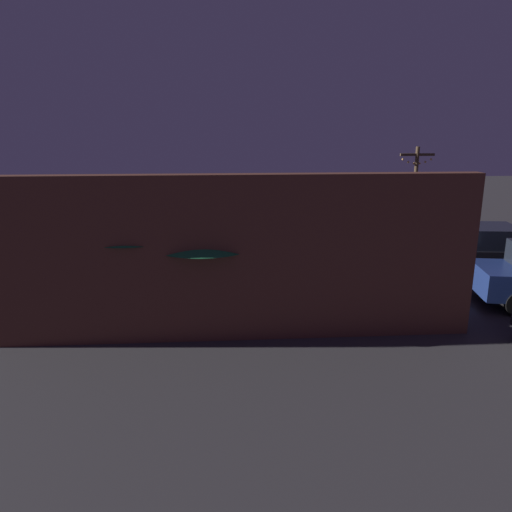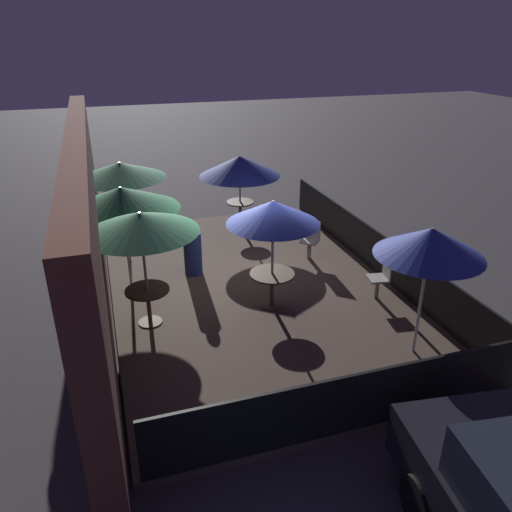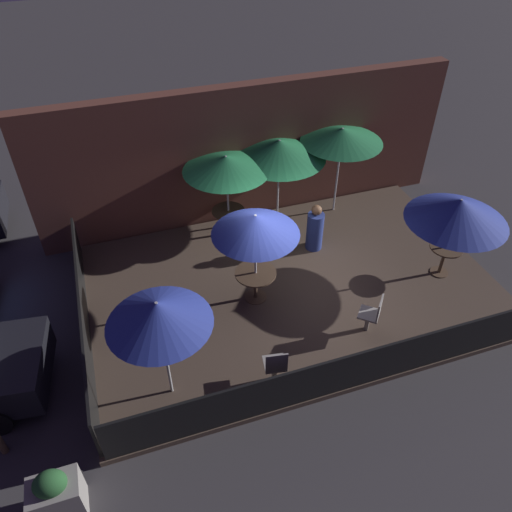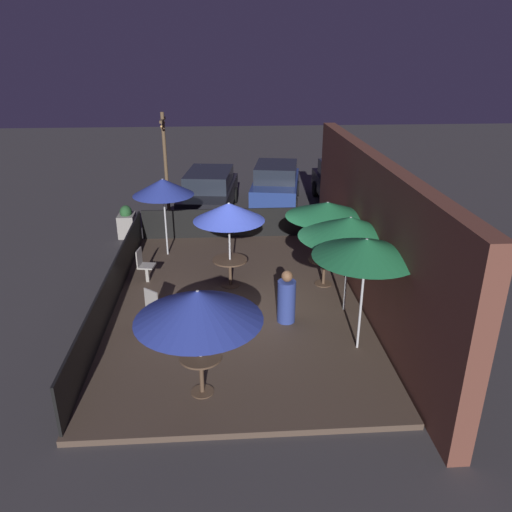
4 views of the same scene
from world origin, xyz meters
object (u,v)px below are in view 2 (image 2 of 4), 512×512
Objects in this scene: patio_umbrella_4 at (121,198)px; patio_chair_1 at (311,238)px; dining_table_2 at (240,207)px; dining_table_1 at (148,296)px; patio_umbrella_0 at (273,212)px; patio_umbrella_2 at (240,166)px; patio_umbrella_5 at (430,242)px; patio_umbrella_1 at (140,222)px; patio_chair_0 at (381,276)px; patio_umbrella_3 at (120,170)px; patron_0 at (193,251)px; dining_table_0 at (272,280)px.

patio_umbrella_4 is 4.59m from patio_chair_1.
dining_table_1 is at bearing 144.62° from dining_table_2.
patio_umbrella_0 is 4.37m from patio_umbrella_2.
patio_umbrella_0 is 2.44× the size of patio_chair_1.
patio_umbrella_4 is at bearing 50.24° from patio_umbrella_5.
dining_table_2 is at bearing 0.00° from patio_umbrella_2.
patio_umbrella_1 is 1.02× the size of patio_umbrella_2.
patio_umbrella_4 is at bearing 9.06° from patio_umbrella_1.
patio_umbrella_1 reaches higher than patio_chair_1.
patio_umbrella_4 reaches higher than dining_table_1.
dining_table_2 is at bearing -115.19° from patio_chair_1.
patio_chair_0 is (-4.69, -1.64, -1.27)m from patio_umbrella_2.
patio_umbrella_3 reaches higher than patio_umbrella_0.
patron_0 is (-2.41, 1.80, -1.21)m from patio_umbrella_2.
dining_table_2 is 0.84× the size of patio_chair_1.
patio_umbrella_0 reaches higher than patio_umbrella_2.
patio_umbrella_3 is 3.12× the size of dining_table_2.
patio_umbrella_3 reaches higher than patio_umbrella_4.
patio_umbrella_0 reaches higher than dining_table_2.
patio_umbrella_0 is 2.88m from patio_umbrella_5.
patio_chair_0 is (-0.47, -4.65, -1.54)m from patio_umbrella_1.
patio_umbrella_5 reaches higher than patron_0.
patio_chair_0 is 1.00× the size of patio_chair_1.
patio_umbrella_2 is 2.40× the size of patio_chair_1.
patio_umbrella_5 is 2.99× the size of dining_table_2.
patio_umbrella_2 is (4.23, -3.00, -0.27)m from patio_umbrella_1.
patio_umbrella_0 is 2.70× the size of dining_table_1.
patio_umbrella_0 is 0.97× the size of patio_umbrella_5.
patio_umbrella_0 is 2.42m from patio_umbrella_1.
patio_umbrella_0 is 2.45× the size of patio_chair_0.
patio_chair_1 is (0.43, -4.29, -1.56)m from patio_umbrella_4.
patio_umbrella_1 is 2.64m from patron_0.
patio_chair_1 is at bearing -156.07° from dining_table_2.
dining_table_2 is (0.00, 0.00, -1.16)m from patio_umbrella_2.
dining_table_1 is (-2.99, -0.13, -1.64)m from patio_umbrella_3.
patron_0 is (2.29, 3.44, 0.06)m from patio_chair_0.
patio_umbrella_3 is at bearing 2.46° from patio_umbrella_1.
dining_table_1 is 2.18m from patron_0.
patio_chair_1 is at bearing -40.87° from dining_table_0.
patio_umbrella_2 is 4.31m from patio_umbrella_4.
patio_umbrella_1 is 2.82m from dining_table_0.
patio_umbrella_5 is at bearing 43.19° from patio_chair_1.
patio_chair_0 is at bearing -99.42° from dining_table_0.
dining_table_2 is (1.24, -3.13, -1.61)m from patio_umbrella_3.
patio_umbrella_5 is at bearing -140.66° from dining_table_0.
dining_table_2 is 4.98m from patio_chair_0.
patio_umbrella_4 is 1.86× the size of patron_0.
patio_chair_1 is (-1.17, -4.20, -1.71)m from patio_umbrella_3.
patio_chair_0 is (-0.37, -2.23, -1.50)m from patio_umbrella_0.
dining_table_1 is 4.46m from patio_chair_1.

